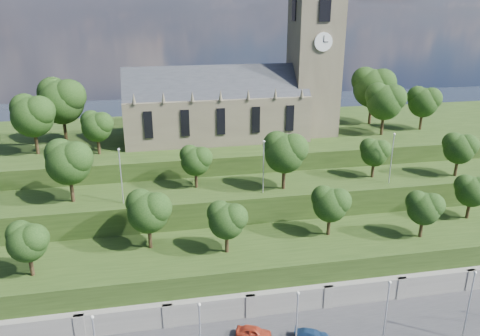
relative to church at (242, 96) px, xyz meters
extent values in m
cube|color=slate|center=(-0.79, -33.98, -20.02)|extent=(160.00, 2.00, 5.00)
cube|color=slate|center=(-25.79, -34.78, -20.02)|extent=(1.20, 0.60, 5.00)
cube|color=slate|center=(-15.79, -34.78, -20.02)|extent=(1.20, 0.60, 5.00)
cube|color=slate|center=(-5.79, -34.78, -20.02)|extent=(1.20, 0.60, 5.00)
cube|color=slate|center=(4.21, -34.78, -20.02)|extent=(1.20, 0.60, 5.00)
cube|color=slate|center=(14.21, -34.78, -20.02)|extent=(1.20, 0.60, 5.00)
cube|color=slate|center=(24.21, -34.78, -20.02)|extent=(1.20, 0.60, 5.00)
cube|color=#213612|center=(-0.79, -27.98, -18.52)|extent=(160.00, 12.00, 8.00)
cube|color=#213612|center=(-0.79, -16.98, -16.52)|extent=(160.00, 10.00, 12.00)
cube|color=#213612|center=(-0.79, 4.02, -15.02)|extent=(160.00, 32.00, 15.00)
cube|color=brown|center=(-4.79, 0.02, -3.52)|extent=(32.00, 12.00, 8.00)
cube|color=#25282D|center=(-4.79, 0.02, 0.48)|extent=(32.00, 10.18, 10.18)
cone|color=brown|center=(-18.79, -5.98, 1.38)|extent=(0.70, 0.70, 1.80)
cone|color=brown|center=(-14.12, -5.98, 1.38)|extent=(0.70, 0.70, 1.80)
cone|color=brown|center=(-9.46, -5.98, 1.38)|extent=(0.70, 0.70, 1.80)
cone|color=brown|center=(-4.79, -5.98, 1.38)|extent=(0.70, 0.70, 1.80)
cone|color=brown|center=(-0.12, -5.98, 1.38)|extent=(0.70, 0.70, 1.80)
cone|color=brown|center=(4.54, -5.98, 1.38)|extent=(0.70, 0.70, 1.80)
cone|color=brown|center=(9.21, -5.98, 1.38)|extent=(0.70, 0.70, 1.80)
cube|color=black|center=(-16.79, -6.06, -3.02)|extent=(1.40, 0.25, 4.50)
cube|color=black|center=(-10.79, -6.06, -3.02)|extent=(1.40, 0.25, 4.50)
cube|color=black|center=(-4.79, -6.06, -3.02)|extent=(1.40, 0.25, 4.50)
cube|color=black|center=(1.21, -6.06, -3.02)|extent=(1.40, 0.25, 4.50)
cube|color=black|center=(7.21, -6.06, -3.02)|extent=(1.40, 0.25, 4.50)
cube|color=brown|center=(13.21, 0.02, 4.98)|extent=(8.00, 8.00, 25.00)
cube|color=black|center=(13.21, -4.06, 14.48)|extent=(2.00, 0.25, 3.50)
cube|color=black|center=(13.21, 4.10, 14.48)|extent=(2.00, 0.25, 3.50)
cube|color=black|center=(9.13, 0.02, 14.48)|extent=(0.25, 2.00, 3.50)
cube|color=black|center=(17.29, 0.02, 14.48)|extent=(0.25, 2.00, 3.50)
cylinder|color=white|center=(13.21, -4.10, 9.48)|extent=(3.20, 0.30, 3.20)
cylinder|color=white|center=(17.33, 0.02, 9.48)|extent=(0.30, 3.20, 3.20)
cube|color=black|center=(13.21, -4.28, 9.98)|extent=(0.12, 0.05, 1.10)
cube|color=black|center=(13.61, -4.28, 9.48)|extent=(0.80, 0.05, 0.12)
cylinder|color=black|center=(-31.19, -29.98, -13.05)|extent=(0.49, 0.49, 2.95)
sphere|color=black|center=(-31.19, -29.98, -10.20)|extent=(4.59, 4.59, 4.59)
sphere|color=black|center=(-30.28, -30.44, -9.51)|extent=(3.44, 3.44, 3.44)
sphere|color=black|center=(-32.00, -29.41, -9.28)|extent=(3.21, 3.21, 3.21)
cylinder|color=black|center=(-17.38, -25.98, -12.79)|extent=(0.51, 0.51, 3.46)
sphere|color=black|center=(-17.38, -25.98, -9.45)|extent=(5.38, 5.38, 5.38)
sphere|color=black|center=(-16.30, -26.52, -8.64)|extent=(4.03, 4.03, 4.03)
sphere|color=black|center=(-18.32, -25.31, -8.37)|extent=(3.77, 3.77, 3.77)
cylinder|color=black|center=(-7.68, -28.98, -13.03)|extent=(0.49, 0.49, 2.99)
sphere|color=black|center=(-7.68, -28.98, -10.13)|extent=(4.66, 4.66, 4.66)
sphere|color=black|center=(-6.75, -29.45, -9.43)|extent=(3.49, 3.49, 3.49)
sphere|color=black|center=(-8.50, -28.40, -9.20)|extent=(3.26, 3.26, 3.26)
cylinder|color=black|center=(6.92, -26.98, -12.99)|extent=(0.50, 0.50, 3.05)
sphere|color=black|center=(6.92, -26.98, -10.04)|extent=(4.75, 4.75, 4.75)
sphere|color=black|center=(7.87, -27.46, -9.33)|extent=(3.56, 3.56, 3.56)
sphere|color=black|center=(6.09, -26.39, -9.09)|extent=(3.33, 3.33, 3.33)
cylinder|color=black|center=(19.12, -29.98, -13.09)|extent=(0.49, 0.49, 2.86)
sphere|color=black|center=(19.12, -29.98, -10.33)|extent=(4.44, 4.44, 4.44)
sphere|color=black|center=(20.01, -30.43, -9.67)|extent=(3.33, 3.33, 3.33)
sphere|color=black|center=(18.34, -29.43, -9.45)|extent=(3.11, 3.11, 3.11)
cylinder|color=black|center=(29.18, -25.98, -13.07)|extent=(0.49, 0.49, 2.90)
sphere|color=black|center=(29.18, -25.98, -10.26)|extent=(4.52, 4.52, 4.52)
sphere|color=black|center=(30.09, -26.44, -9.59)|extent=(3.39, 3.39, 3.39)
sphere|color=black|center=(28.39, -25.42, -9.36)|extent=(3.16, 3.16, 3.16)
cylinder|color=black|center=(-27.75, -17.98, -8.58)|extent=(0.53, 0.53, 3.88)
sphere|color=black|center=(-27.75, -17.98, -4.83)|extent=(6.03, 6.03, 6.03)
sphere|color=black|center=(-26.54, -18.59, -3.93)|extent=(4.53, 4.53, 4.53)
sphere|color=black|center=(-28.80, -17.23, -3.62)|extent=(4.22, 4.22, 4.22)
cylinder|color=black|center=(-10.18, -15.98, -9.11)|extent=(0.49, 0.49, 2.83)
sphere|color=black|center=(-10.18, -15.98, -6.38)|extent=(4.40, 4.40, 4.40)
sphere|color=black|center=(-9.30, -16.42, -5.72)|extent=(3.30, 3.30, 3.30)
sphere|color=black|center=(-10.95, -15.44, -5.50)|extent=(3.08, 3.08, 3.08)
cylinder|color=black|center=(2.61, -18.98, -8.63)|extent=(0.53, 0.53, 3.78)
sphere|color=black|center=(2.61, -18.98, -4.98)|extent=(5.88, 5.88, 5.88)
sphere|color=black|center=(3.78, -19.57, -4.10)|extent=(4.41, 4.41, 4.41)
sphere|color=black|center=(1.58, -18.25, -3.80)|extent=(4.11, 4.11, 4.11)
cylinder|color=black|center=(17.91, -16.98, -9.16)|extent=(0.48, 0.48, 2.73)
sphere|color=black|center=(17.91, -16.98, -6.52)|extent=(4.24, 4.24, 4.24)
sphere|color=black|center=(18.76, -17.41, -5.88)|extent=(3.18, 3.18, 3.18)
sphere|color=black|center=(17.17, -16.45, -5.67)|extent=(2.97, 2.97, 2.97)
cylinder|color=black|center=(31.28, -18.98, -8.99)|extent=(0.50, 0.50, 3.07)
sphere|color=black|center=(31.28, -18.98, -6.02)|extent=(4.77, 4.77, 4.77)
sphere|color=black|center=(32.24, -19.46, -5.31)|extent=(3.58, 3.58, 3.58)
sphere|color=black|center=(30.45, -18.39, -5.07)|extent=(3.34, 3.34, 3.34)
cylinder|color=black|center=(-34.81, -3.98, -5.41)|extent=(0.55, 0.55, 4.22)
sphere|color=black|center=(-34.81, -3.98, -1.34)|extent=(6.56, 6.56, 6.56)
sphere|color=black|center=(-33.50, -4.64, -0.35)|extent=(4.92, 4.92, 4.92)
sphere|color=black|center=(-35.96, -3.16, -0.02)|extent=(4.59, 4.59, 4.59)
cylinder|color=black|center=(-31.23, 2.02, -5.07)|extent=(0.58, 0.58, 4.90)
sphere|color=black|center=(-31.23, 2.02, -0.34)|extent=(7.61, 7.61, 7.61)
sphere|color=black|center=(-29.71, 1.25, 0.80)|extent=(5.71, 5.71, 5.71)
sphere|color=black|center=(-32.56, 2.97, 1.18)|extent=(5.33, 5.33, 5.33)
cylinder|color=black|center=(-24.93, -5.98, -5.98)|extent=(0.50, 0.50, 3.08)
sphere|color=black|center=(-24.93, -5.98, -3.00)|extent=(4.79, 4.79, 4.79)
sphere|color=black|center=(-23.97, -6.46, -2.28)|extent=(3.59, 3.59, 3.59)
sphere|color=black|center=(-25.76, -5.39, -2.04)|extent=(3.35, 3.35, 3.35)
cylinder|color=black|center=(25.72, -3.98, -5.45)|extent=(0.54, 0.54, 4.13)
sphere|color=black|center=(25.72, -3.98, -1.46)|extent=(6.43, 6.43, 6.43)
sphere|color=black|center=(27.01, -4.63, -0.49)|extent=(4.82, 4.82, 4.82)
sphere|color=black|center=(24.59, -3.18, -0.17)|extent=(4.50, 4.50, 4.50)
cylinder|color=black|center=(27.12, 4.02, -5.08)|extent=(0.58, 0.58, 4.88)
sphere|color=black|center=(27.12, 4.02, -0.36)|extent=(7.60, 7.60, 7.60)
sphere|color=black|center=(28.64, 3.26, 0.78)|extent=(5.70, 5.70, 5.70)
sphere|color=black|center=(25.79, 4.96, 1.16)|extent=(5.32, 5.32, 5.32)
cylinder|color=black|center=(34.79, -1.98, -5.72)|extent=(0.52, 0.52, 3.60)
sphere|color=black|center=(34.79, -1.98, -2.24)|extent=(5.60, 5.60, 5.60)
sphere|color=black|center=(35.91, -2.54, -1.40)|extent=(4.20, 4.20, 4.20)
sphere|color=black|center=(33.81, -1.29, -1.13)|extent=(3.92, 3.92, 3.92)
sphere|color=silver|center=(-22.79, -43.48, -11.59)|extent=(0.36, 0.36, 0.36)
sphere|color=silver|center=(-12.79, -43.48, -11.59)|extent=(0.36, 0.36, 0.36)
cylinder|color=#B2B2B7|center=(-2.79, -43.48, -16.11)|extent=(0.16, 0.16, 8.81)
sphere|color=silver|center=(-2.79, -43.48, -11.59)|extent=(0.36, 0.36, 0.36)
cylinder|color=#B2B2B7|center=(7.21, -43.48, -16.11)|extent=(0.16, 0.16, 8.81)
sphere|color=silver|center=(7.21, -43.48, -11.59)|extent=(0.36, 0.36, 0.36)
cylinder|color=#B2B2B7|center=(17.21, -43.48, -16.11)|extent=(0.16, 0.16, 8.81)
sphere|color=silver|center=(17.21, -43.48, -11.59)|extent=(0.36, 0.36, 0.36)
cylinder|color=#B2B2B7|center=(-20.79, -19.98, -6.64)|extent=(0.16, 0.16, 7.76)
sphere|color=silver|center=(-20.79, -19.98, -2.65)|extent=(0.36, 0.36, 0.36)
cylinder|color=#B2B2B7|center=(-0.79, -19.98, -6.64)|extent=(0.16, 0.16, 7.76)
sphere|color=silver|center=(-0.79, -19.98, -2.65)|extent=(0.36, 0.36, 0.36)
cylinder|color=#B2B2B7|center=(19.21, -19.98, -6.64)|extent=(0.16, 0.16, 7.76)
sphere|color=silver|center=(19.21, -19.98, -2.65)|extent=(0.36, 0.36, 0.36)
imported|color=#A8311C|center=(-6.20, -38.53, -19.82)|extent=(4.42, 3.08, 1.40)
imported|color=navy|center=(0.33, -40.16, -19.93)|extent=(4.42, 3.16, 1.19)
camera|label=1|loc=(-16.09, -81.60, 16.28)|focal=35.00mm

